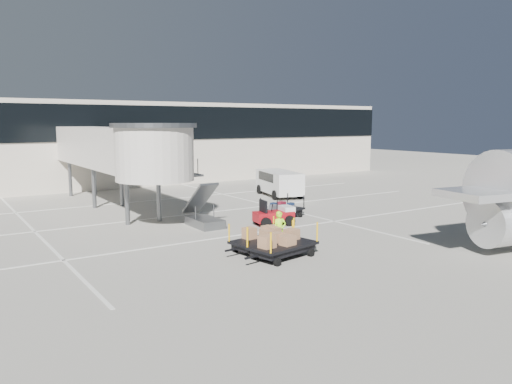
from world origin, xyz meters
TOP-DOWN VIEW (x-y plane):
  - ground at (0.00, 0.00)m, footprint 140.00×140.00m
  - lane_markings at (-0.67, 9.33)m, footprint 40.00×30.00m
  - terminal at (-0.35, 29.94)m, footprint 64.00×12.11m
  - jet_bridge at (-3.97, 12.26)m, footprint 5.70×20.40m
  - baggage_tug at (2.30, 3.16)m, footprint 2.51×1.85m
  - suitcase_cart at (3.90, 4.52)m, footprint 3.68×2.22m
  - box_cart_near at (-1.55, -2.99)m, footprint 4.01×2.16m
  - box_cart_far at (-1.90, -1.55)m, footprint 3.71×1.87m
  - ground_worker at (-0.67, -1.44)m, footprint 0.74×0.56m
  - minivan at (9.43, 12.61)m, footprint 3.43×5.79m

SIDE VIEW (x-z plane):
  - ground at x=0.00m, z-range 0.00..0.00m
  - lane_markings at x=-0.67m, z-range 0.00..0.02m
  - suitcase_cart at x=3.90m, z-range -0.21..1.20m
  - box_cart_far at x=-1.90m, z-range -0.16..1.26m
  - baggage_tug at x=2.30m, z-range -0.21..1.33m
  - box_cart_near at x=-1.55m, z-range -0.16..1.37m
  - ground_worker at x=-0.67m, z-range 0.00..1.81m
  - minivan at x=9.43m, z-range 0.21..2.26m
  - terminal at x=-0.35m, z-range -3.49..11.71m
  - jet_bridge at x=-3.97m, z-range 1.27..7.30m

